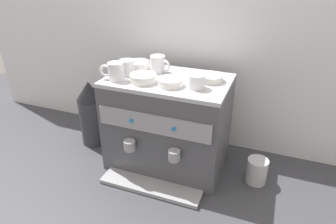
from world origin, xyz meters
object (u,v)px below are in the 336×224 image
(ceramic_cup_2, at_px, (158,64))
(coffee_grinder, at_px, (92,113))
(espresso_machine, at_px, (168,123))
(milk_pitcher, at_px, (257,170))
(ceramic_cup_1, at_px, (197,81))
(ceramic_cup_3, at_px, (115,71))
(ceramic_bowl_3, at_px, (139,65))
(ceramic_cup_0, at_px, (127,67))
(ceramic_bowl_2, at_px, (211,78))
(ceramic_bowl_0, at_px, (143,78))
(ceramic_bowl_1, at_px, (170,82))

(ceramic_cup_2, relative_size, coffee_grinder, 0.30)
(espresso_machine, xyz_separation_m, milk_pitcher, (0.47, 0.01, -0.18))
(ceramic_cup_1, height_order, ceramic_cup_3, ceramic_cup_3)
(ceramic_cup_3, height_order, ceramic_bowl_3, ceramic_cup_3)
(espresso_machine, distance_m, ceramic_cup_0, 0.35)
(ceramic_cup_1, xyz_separation_m, coffee_grinder, (-0.64, 0.09, -0.32))
(ceramic_bowl_2, distance_m, milk_pitcher, 0.51)
(milk_pitcher, bearing_deg, ceramic_bowl_2, 172.09)
(ceramic_cup_0, bearing_deg, coffee_grinder, 171.06)
(ceramic_cup_0, xyz_separation_m, ceramic_bowl_0, (0.12, -0.07, -0.02))
(ceramic_cup_3, distance_m, ceramic_bowl_0, 0.14)
(ceramic_cup_3, bearing_deg, coffee_grinder, 153.40)
(ceramic_cup_2, relative_size, ceramic_bowl_2, 0.98)
(ceramic_bowl_1, xyz_separation_m, ceramic_bowl_3, (-0.24, 0.17, 0.00))
(ceramic_cup_2, height_order, ceramic_bowl_1, ceramic_cup_2)
(ceramic_bowl_2, relative_size, ceramic_bowl_3, 1.02)
(ceramic_cup_1, relative_size, milk_pitcher, 0.85)
(ceramic_bowl_2, xyz_separation_m, coffee_grinder, (-0.68, -0.02, -0.30))
(ceramic_bowl_2, bearing_deg, ceramic_bowl_0, -156.43)
(ceramic_cup_0, height_order, ceramic_cup_2, ceramic_cup_2)
(espresso_machine, xyz_separation_m, ceramic_bowl_2, (0.20, 0.05, 0.26))
(ceramic_bowl_1, height_order, milk_pitcher, ceramic_bowl_1)
(ceramic_cup_3, height_order, ceramic_bowl_0, ceramic_cup_3)
(espresso_machine, distance_m, ceramic_bowl_0, 0.29)
(espresso_machine, distance_m, ceramic_cup_2, 0.31)
(espresso_machine, relative_size, ceramic_bowl_3, 5.12)
(ceramic_cup_1, distance_m, ceramic_cup_3, 0.39)
(espresso_machine, relative_size, ceramic_bowl_0, 4.85)
(espresso_machine, relative_size, coffee_grinder, 1.52)
(espresso_machine, height_order, ceramic_bowl_3, ceramic_bowl_3)
(espresso_machine, distance_m, ceramic_cup_3, 0.38)
(ceramic_cup_0, distance_m, milk_pitcher, 0.82)
(ceramic_cup_3, relative_size, milk_pitcher, 0.91)
(ceramic_cup_3, bearing_deg, ceramic_bowl_2, 19.14)
(ceramic_cup_1, relative_size, ceramic_cup_2, 0.95)
(ceramic_bowl_0, bearing_deg, ceramic_bowl_3, 121.84)
(ceramic_bowl_0, relative_size, milk_pitcher, 0.94)
(espresso_machine, relative_size, ceramic_cup_0, 5.22)
(ceramic_cup_3, distance_m, coffee_grinder, 0.44)
(ceramic_bowl_0, bearing_deg, espresso_machine, 41.12)
(ceramic_cup_2, distance_m, ceramic_bowl_3, 0.13)
(espresso_machine, distance_m, milk_pitcher, 0.50)
(ceramic_cup_1, relative_size, ceramic_bowl_0, 0.90)
(ceramic_cup_2, relative_size, ceramic_bowl_0, 0.95)
(espresso_machine, xyz_separation_m, ceramic_bowl_3, (-0.20, 0.10, 0.26))
(coffee_grinder, bearing_deg, ceramic_bowl_3, 13.46)
(ceramic_cup_1, relative_size, coffee_grinder, 0.28)
(ceramic_cup_0, height_order, ceramic_bowl_0, ceramic_cup_0)
(ceramic_bowl_0, relative_size, ceramic_bowl_1, 1.07)
(ceramic_cup_1, bearing_deg, ceramic_bowl_2, 69.32)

